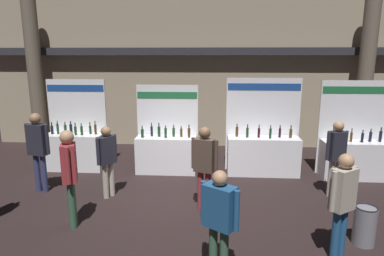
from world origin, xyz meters
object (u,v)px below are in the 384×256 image
at_px(visitor_0, 38,145).
at_px(visitor_3, 70,170).
at_px(visitor_8, 205,161).
at_px(visitor_7, 219,214).
at_px(exhibitor_booth_0, 75,147).
at_px(exhibitor_booth_3, 359,155).
at_px(exhibitor_booth_2, 263,151).
at_px(trash_bin, 365,225).
at_px(visitor_6, 336,152).
at_px(visitor_1, 107,156).
at_px(exhibitor_booth_1, 167,150).
at_px(visitor_4, 342,198).

distance_m(visitor_0, visitor_3, 2.07).
bearing_deg(visitor_8, visitor_7, 116.82).
distance_m(exhibitor_booth_0, exhibitor_booth_3, 7.52).
xyz_separation_m(exhibitor_booth_2, visitor_3, (-3.87, -3.09, 0.47)).
xyz_separation_m(exhibitor_booth_0, visitor_3, (1.24, -3.16, 0.48)).
height_order(trash_bin, visitor_3, visitor_3).
relative_size(visitor_6, visitor_8, 0.99).
xyz_separation_m(visitor_0, visitor_1, (1.64, -0.19, -0.18)).
height_order(visitor_3, visitor_7, visitor_3).
bearing_deg(visitor_8, trash_bin, 177.88).
xyz_separation_m(exhibitor_booth_3, visitor_6, (-1.02, -1.22, 0.41)).
height_order(trash_bin, visitor_7, visitor_7).
distance_m(exhibitor_booth_0, visitor_7, 5.89).
xyz_separation_m(exhibitor_booth_2, visitor_1, (-3.62, -1.76, 0.32)).
bearing_deg(trash_bin, visitor_0, 164.57).
height_order(visitor_0, visitor_8, visitor_0).
height_order(exhibitor_booth_0, visitor_0, exhibitor_booth_0).
xyz_separation_m(exhibitor_booth_3, visitor_1, (-6.03, -1.60, 0.34)).
distance_m(exhibitor_booth_1, exhibitor_booth_3, 4.98).
bearing_deg(exhibitor_booth_0, exhibitor_booth_2, -0.68).
distance_m(exhibitor_booth_3, visitor_1, 6.25).
relative_size(visitor_3, visitor_6, 1.06).
bearing_deg(visitor_7, exhibitor_booth_3, -96.68).
bearing_deg(trash_bin, visitor_7, -157.95).
height_order(exhibitor_booth_3, visitor_1, exhibitor_booth_3).
relative_size(visitor_0, visitor_4, 1.09).
height_order(exhibitor_booth_2, exhibitor_booth_3, exhibitor_booth_2).
relative_size(exhibitor_booth_1, visitor_1, 1.44).
height_order(exhibitor_booth_2, visitor_0, exhibitor_booth_2).
height_order(exhibitor_booth_1, visitor_7, exhibitor_booth_1).
bearing_deg(visitor_1, exhibitor_booth_3, -42.96).
bearing_deg(exhibitor_booth_3, trash_bin, -110.38).
distance_m(visitor_4, visitor_7, 1.94).
bearing_deg(visitor_1, visitor_6, -53.47).
xyz_separation_m(exhibitor_booth_0, visitor_0, (-0.15, -1.63, 0.51)).
distance_m(visitor_6, visitor_7, 3.95).
relative_size(exhibitor_booth_3, visitor_4, 1.46).
xyz_separation_m(exhibitor_booth_2, visitor_8, (-1.48, -2.28, 0.42)).
xyz_separation_m(exhibitor_booth_0, exhibitor_booth_2, (5.11, -0.06, 0.01)).
bearing_deg(visitor_0, exhibitor_booth_2, 28.75).
bearing_deg(trash_bin, visitor_6, 85.22).
bearing_deg(exhibitor_booth_3, visitor_8, -151.31).
xyz_separation_m(exhibitor_booth_3, visitor_0, (-7.67, -1.41, 0.52)).
relative_size(visitor_0, visitor_7, 1.16).
bearing_deg(exhibitor_booth_3, visitor_3, -154.89).
relative_size(exhibitor_booth_1, visitor_4, 1.37).
bearing_deg(exhibitor_booth_0, exhibitor_booth_1, -1.67).
xyz_separation_m(visitor_4, visitor_6, (0.75, 2.42, 0.01)).
height_order(exhibitor_booth_1, exhibitor_booth_2, exhibitor_booth_2).
bearing_deg(trash_bin, visitor_4, -143.29).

